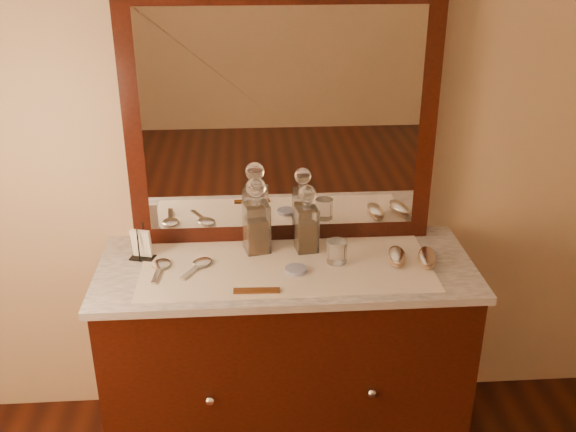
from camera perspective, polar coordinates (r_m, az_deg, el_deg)
The scene contains 18 objects.
dresser_cabinet at distance 2.76m, azimuth -0.15°, elevation -12.25°, with size 1.40×0.55×0.82m, color black.
dresser_plinth at distance 3.00m, azimuth -0.14°, elevation -17.93°, with size 1.46×0.59×0.08m, color black.
knob_left at distance 2.52m, azimuth -6.79°, elevation -15.59°, with size 0.04×0.04×0.04m, color silver.
knob_right at distance 2.55m, azimuth 7.28°, elevation -14.96°, with size 0.04×0.04×0.04m, color silver.
marble_top at distance 2.53m, azimuth -0.16°, elevation -4.53°, with size 1.44×0.59×0.03m, color white.
mirror_frame at distance 2.56m, azimuth -0.55°, elevation 8.31°, with size 1.20×0.08×1.00m, color black.
mirror_glass at distance 2.53m, azimuth -0.50°, elevation 8.10°, with size 1.06×0.01×0.86m, color white.
lace_runner at distance 2.51m, azimuth -0.13°, elevation -4.41°, with size 1.10×0.45×0.00m, color white.
pin_dish at distance 2.47m, azimuth 0.71°, elevation -4.69°, with size 0.08×0.08×0.01m, color silver.
comb at distance 2.34m, azimuth -2.73°, elevation -6.48°, with size 0.17×0.03×0.01m, color brown.
napkin_rack at distance 2.61m, azimuth -12.57°, elevation -2.50°, with size 0.11×0.08×0.14m.
decanter_left at distance 2.57m, azimuth -2.74°, elevation -0.62°, with size 0.11×0.11×0.31m.
decanter_right at distance 2.58m, azimuth 1.63°, elevation -0.82°, with size 0.09×0.09×0.28m.
brush_near at distance 2.57m, azimuth 9.41°, elevation -3.49°, with size 0.08×0.15×0.04m.
brush_far at distance 2.58m, azimuth 11.94°, elevation -3.56°, with size 0.10×0.16×0.04m.
hand_mirror_outer at distance 2.54m, azimuth -11.00°, elevation -4.29°, with size 0.08×0.19×0.02m.
hand_mirror_inner at distance 2.53m, azimuth -7.64°, elevation -4.17°, with size 0.13×0.18×0.02m.
tumblers at distance 2.52m, azimuth 4.25°, elevation -3.09°, with size 0.08×0.08×0.09m.
Camera 1 is at (-0.15, -0.25, 2.06)m, focal length 41.02 mm.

